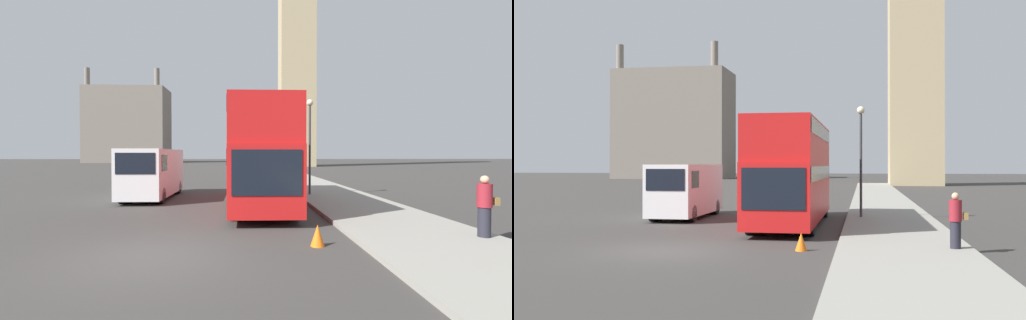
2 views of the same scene
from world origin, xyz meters
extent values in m
plane|color=#383533|center=(0.00, 0.00, 0.00)|extent=(300.00, 300.00, 0.00)
cube|color=gray|center=(6.97, 0.00, 0.07)|extent=(3.94, 120.00, 0.15)
cube|color=tan|center=(12.12, 57.14, 23.33)|extent=(6.42, 6.42, 46.66)
cube|color=slate|center=(-29.42, 86.76, 10.06)|extent=(21.00, 11.09, 20.13)
cylinder|color=slate|center=(-38.34, 82.05, 22.34)|extent=(1.33, 1.33, 4.43)
cylinder|color=slate|center=(-20.49, 82.05, 22.34)|extent=(1.33, 1.33, 4.43)
cube|color=red|center=(2.79, 7.85, 1.47)|extent=(2.48, 10.55, 2.38)
cube|color=red|center=(2.79, 7.85, 3.49)|extent=(2.48, 10.34, 1.66)
cube|color=black|center=(2.79, 7.85, 2.23)|extent=(2.52, 10.13, 0.55)
cube|color=black|center=(2.79, 7.85, 3.95)|extent=(2.52, 9.92, 0.55)
cube|color=black|center=(2.79, 2.55, 1.76)|extent=(2.18, 0.03, 1.43)
cylinder|color=black|center=(1.90, 4.15, 0.51)|extent=(0.69, 1.02, 1.02)
cylinder|color=black|center=(3.68, 4.15, 0.51)|extent=(0.69, 1.02, 1.02)
cylinder|color=black|center=(1.90, 11.54, 0.51)|extent=(0.69, 1.02, 1.02)
cylinder|color=black|center=(3.68, 11.54, 0.51)|extent=(0.69, 1.02, 1.02)
cube|color=white|center=(-2.69, 10.29, 1.39)|extent=(2.06, 6.01, 2.36)
cube|color=black|center=(-2.69, 7.27, 1.91)|extent=(1.75, 0.02, 0.95)
cube|color=black|center=(-2.69, 8.33, 1.91)|extent=(2.09, 1.08, 0.76)
cylinder|color=black|center=(-3.47, 8.24, 0.38)|extent=(0.52, 0.77, 0.77)
cylinder|color=black|center=(-1.92, 8.24, 0.38)|extent=(0.52, 0.77, 0.77)
cylinder|color=black|center=(-3.47, 12.33, 0.38)|extent=(0.52, 0.77, 0.77)
cylinder|color=black|center=(-1.92, 12.33, 0.38)|extent=(0.52, 0.77, 0.77)
cylinder|color=#23232D|center=(8.40, 0.82, 0.54)|extent=(0.31, 0.31, 0.78)
cylinder|color=maroon|center=(8.40, 0.82, 1.24)|extent=(0.36, 0.36, 0.62)
sphere|color=tan|center=(8.40, 0.82, 1.66)|extent=(0.21, 0.21, 0.21)
cube|color=olive|center=(8.68, 0.82, 1.09)|extent=(0.12, 0.24, 0.20)
cylinder|color=#38383D|center=(5.66, 10.50, 2.54)|extent=(0.12, 0.12, 4.77)
sphere|color=beige|center=(5.66, 10.50, 5.10)|extent=(0.36, 0.36, 0.36)
cone|color=orange|center=(3.95, 0.62, 0.28)|extent=(0.36, 0.36, 0.55)
camera|label=1|loc=(2.09, -7.91, 2.33)|focal=24.00mm
camera|label=2|loc=(5.80, -16.28, 2.57)|focal=40.00mm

